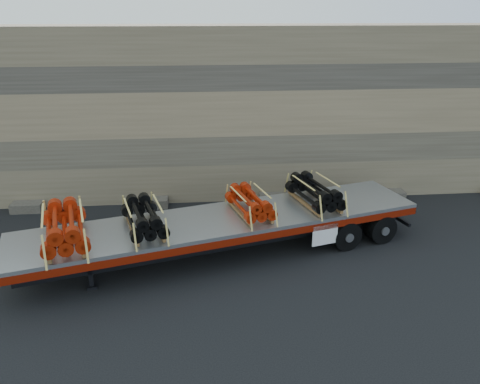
% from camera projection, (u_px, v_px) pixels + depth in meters
% --- Properties ---
extents(ground, '(120.00, 120.00, 0.00)m').
position_uv_depth(ground, '(235.00, 260.00, 15.12)').
color(ground, black).
rests_on(ground, ground).
extents(rock_wall, '(44.00, 3.00, 7.00)m').
position_uv_depth(rock_wall, '(223.00, 112.00, 19.87)').
color(rock_wall, '#7A6B54').
rests_on(rock_wall, ground).
extents(trailer, '(13.39, 5.96, 1.32)m').
position_uv_depth(trailer, '(224.00, 236.00, 15.28)').
color(trailer, '#B4B7BD').
rests_on(trailer, ground).
extents(bundle_front, '(1.88, 2.76, 0.89)m').
position_uv_depth(bundle_front, '(64.00, 228.00, 13.32)').
color(bundle_front, '#A52108').
rests_on(bundle_front, trailer).
extents(bundle_midfront, '(1.65, 2.41, 0.78)m').
position_uv_depth(bundle_midfront, '(144.00, 218.00, 14.08)').
color(bundle_midfront, black).
rests_on(bundle_midfront, trailer).
extents(bundle_midrear, '(1.54, 2.26, 0.73)m').
position_uv_depth(bundle_midrear, '(250.00, 203.00, 15.21)').
color(bundle_midrear, '#A52108').
rests_on(bundle_midrear, trailer).
extents(bundle_rear, '(1.70, 2.50, 0.81)m').
position_uv_depth(bundle_rear, '(315.00, 193.00, 15.97)').
color(bundle_rear, black).
rests_on(bundle_rear, trailer).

